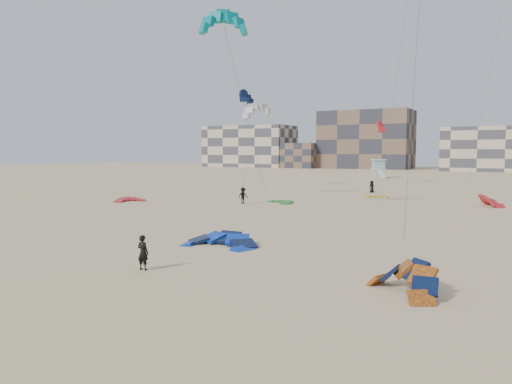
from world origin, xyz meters
The scene contains 19 objects.
ground centered at (0.00, 0.00, 0.00)m, with size 320.00×320.00×0.00m, color #D3B68D.
kite_ground_blue centered at (0.06, 4.12, 0.00)m, with size 4.74×4.82×1.32m, color blue, non-canonical shape.
kite_ground_orange centered at (12.09, -0.61, 0.00)m, with size 3.31×2.78×1.97m, color orange, non-canonical shape.
kite_ground_red centered at (-23.00, 21.11, 0.00)m, with size 3.42×3.57×0.81m, color red, non-canonical shape.
kite_ground_green centered at (-7.51, 27.95, 0.00)m, with size 3.21×3.40×0.42m, color green, non-canonical shape.
kite_ground_red_far centered at (12.84, 35.50, 0.00)m, with size 3.70×3.35×1.96m, color red, non-canonical shape.
kite_ground_yellow centered at (-0.12, 39.18, 0.00)m, with size 2.68×2.81×0.41m, color #F4F82B, non-canonical shape.
kitesurfer_main centered at (0.21, -2.71, 0.85)m, with size 0.62×0.41×1.70m, color black.
kitesurfer_c centered at (-10.72, 25.25, 0.88)m, with size 1.13×0.65×1.75m, color black.
kitesurfer_e centered at (-2.58, 45.80, 0.81)m, with size 0.80×0.52×1.63m, color black.
kite_fly_teal_a centered at (-7.58, 16.68, 16.60)m, with size 5.62×10.38×17.12m.
kite_fly_grey centered at (-13.20, 33.23, 10.29)m, with size 5.25×8.58×10.60m.
kite_fly_navy centered at (-21.25, 44.01, 13.51)m, with size 4.35×4.26×13.94m.
kite_fly_red centered at (-6.19, 63.10, 9.52)m, with size 6.21×7.11×10.09m.
lifeguard_tower_far centered at (-11.59, 81.88, 1.90)m, with size 3.74×5.78×3.84m.
condo_west_a centered at (-70.00, 130.00, 7.00)m, with size 30.00×15.00×14.00m, color beige.
condo_west_b centered at (-30.00, 134.00, 9.00)m, with size 28.00×14.00×18.00m, color brown.
condo_mid centered at (10.00, 130.00, 6.00)m, with size 32.00×16.00×12.00m, color beige.
condo_fill_left centered at (-50.00, 128.00, 4.00)m, with size 12.00×10.00×8.00m, color brown.
Camera 1 is at (16.43, -20.68, 5.75)m, focal length 35.00 mm.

